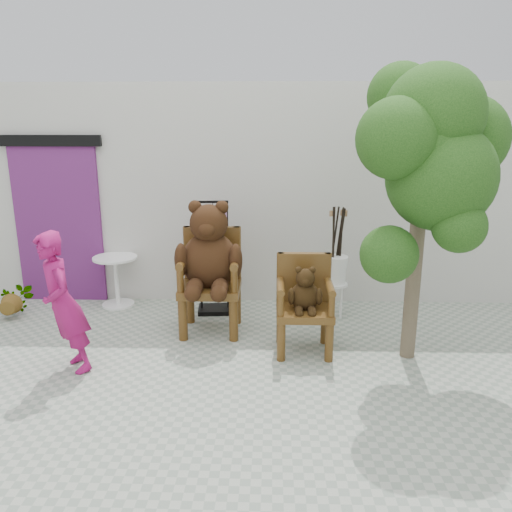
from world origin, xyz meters
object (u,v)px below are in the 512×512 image
Objects in this scene: tree at (433,153)px; display_stand at (214,270)px; stool_bucket at (336,269)px; cafe_table at (116,275)px; chair_big at (210,260)px; chair_small at (304,297)px; person at (63,304)px.

display_stand is at bearing 146.86° from tree.
display_stand reaches higher than stool_bucket.
chair_big is at bearing -30.71° from cafe_table.
chair_big is 1.24m from chair_small.
tree reaches higher than stool_bucket.
display_stand reaches higher than chair_small.
person is 3.88m from tree.
tree is at bearing -38.38° from display_stand.
tree is at bearing -24.73° from cafe_table.
tree reaches higher than display_stand.
chair_big is at bearing 155.96° from chair_small.
chair_big is 1.71m from cafe_table.
person is (-1.34, -1.08, -0.17)m from chair_big.
chair_big is 1.10× the size of person.
stool_bucket is at bearing 82.09° from person.
chair_small is 1.53× the size of cafe_table.
chair_small is 2.85m from cafe_table.
chair_big is at bearing 159.36° from tree.
cafe_table is 0.23× the size of tree.
person is 0.48× the size of tree.
cafe_table is at bearing 149.29° from chair_big.
chair_small is 2.51m from person.
cafe_table is 0.47× the size of display_stand.
cafe_table is 1.41m from display_stand.
display_stand is at bearing 105.52° from person.
cafe_table is at bearing 155.27° from tree.
tree is (3.59, 0.23, 1.46)m from person.
chair_small is at bearing -27.89° from cafe_table.
chair_small is 1.13m from stool_bucket.
stool_bucket is (1.57, 0.54, -0.26)m from chair_big.
tree reaches higher than cafe_table.
chair_big reaches higher than person.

